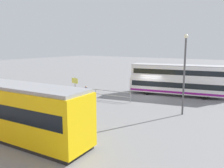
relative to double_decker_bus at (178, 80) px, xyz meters
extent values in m
plane|color=gray|center=(2.70, 2.15, -1.92)|extent=(160.00, 160.00, 0.00)
cube|color=white|center=(-0.01, 0.00, -0.70)|extent=(11.71, 4.66, 1.75)
cube|color=white|center=(-0.01, 0.00, 0.95)|extent=(11.35, 4.50, 1.55)
cube|color=black|center=(-0.01, 0.00, -0.49)|extent=(11.15, 4.58, 0.64)
cube|color=black|center=(-0.01, 0.00, 1.03)|extent=(10.80, 4.41, 0.60)
cube|color=#8C198C|center=(-0.01, 0.00, -1.32)|extent=(11.49, 4.65, 0.24)
cube|color=#B2B2B7|center=(-0.01, 0.00, 1.78)|extent=(11.35, 4.50, 0.10)
cylinder|color=black|center=(3.47, 0.69, -1.42)|extent=(1.45, 2.58, 1.00)
cylinder|color=black|center=(-3.09, -0.61, -1.42)|extent=(1.45, 2.58, 1.00)
cylinder|color=#33384C|center=(7.59, 8.08, -1.54)|extent=(0.14, 0.14, 0.78)
cylinder|color=#33384C|center=(7.81, 8.08, -1.54)|extent=(0.14, 0.14, 0.78)
cylinder|color=navy|center=(7.70, 8.08, -0.85)|extent=(0.33, 0.33, 0.60)
sphere|color=tan|center=(7.70, 8.08, -0.44)|extent=(0.21, 0.21, 0.21)
cube|color=gray|center=(7.30, 6.86, -0.87)|extent=(8.77, 0.87, 0.06)
cube|color=gray|center=(7.30, 6.86, -1.37)|extent=(8.77, 0.87, 0.06)
cylinder|color=gray|center=(2.92, 6.46, -1.40)|extent=(0.07, 0.07, 1.05)
cylinder|color=gray|center=(7.30, 6.86, -1.40)|extent=(0.07, 0.07, 1.05)
cylinder|color=gray|center=(11.68, 7.26, -1.40)|extent=(0.07, 0.07, 1.05)
cylinder|color=slate|center=(10.49, 6.84, -0.82)|extent=(0.10, 0.10, 2.21)
cube|color=#D8D84C|center=(10.50, 6.87, -0.13)|extent=(1.16, 0.26, 0.63)
cylinder|color=#4C4C51|center=(-3.06, 7.65, 1.42)|extent=(0.16, 0.16, 6.69)
sphere|color=#F2EFCC|center=(-3.06, 7.65, 4.92)|extent=(0.36, 0.36, 0.36)
camera|label=1|loc=(-9.19, 27.98, 4.20)|focal=37.84mm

